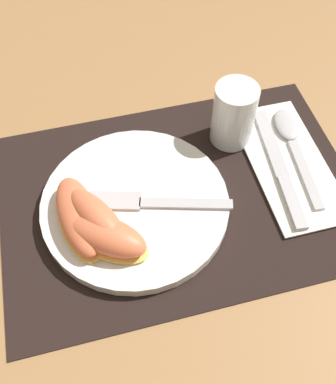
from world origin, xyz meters
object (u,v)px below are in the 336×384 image
object	(u,v)px
plate	(135,205)
citrus_wedge_2	(106,236)
fork	(147,203)
citrus_wedge_1	(97,219)
knife	(280,168)
spoon	(291,137)
juice_glass	(233,118)
citrus_wedge_0	(79,217)

from	to	relation	value
plate	citrus_wedge_2	bearing A→B (deg)	-131.50
fork	citrus_wedge_1	distance (m)	0.07
fork	knife	bearing A→B (deg)	5.08
fork	citrus_wedge_2	distance (m)	0.07
spoon	citrus_wedge_1	world-z (taller)	citrus_wedge_1
juice_glass	citrus_wedge_1	world-z (taller)	juice_glass
knife	fork	xyz separation A→B (m)	(-0.19, -0.02, 0.01)
fork	citrus_wedge_1	size ratio (longest dim) A/B	1.67
knife	citrus_wedge_0	world-z (taller)	citrus_wedge_0
plate	citrus_wedge_1	world-z (taller)	citrus_wedge_1
knife	citrus_wedge_2	world-z (taller)	citrus_wedge_2
citrus_wedge_2	fork	bearing A→B (deg)	35.97
plate	fork	world-z (taller)	fork
knife	spoon	bearing A→B (deg)	52.23
citrus_wedge_2	citrus_wedge_1	bearing A→B (deg)	105.15
plate	fork	xyz separation A→B (m)	(0.01, -0.01, 0.01)
spoon	citrus_wedge_0	distance (m)	0.33
plate	fork	distance (m)	0.02
spoon	fork	world-z (taller)	fork
juice_glass	fork	world-z (taller)	juice_glass
fork	citrus_wedge_1	world-z (taller)	citrus_wedge_1
spoon	citrus_wedge_1	bearing A→B (deg)	-164.27
citrus_wedge_1	citrus_wedge_2	distance (m)	0.03
citrus_wedge_2	juice_glass	bearing A→B (deg)	33.74
citrus_wedge_1	fork	bearing A→B (deg)	15.38
plate	citrus_wedge_0	world-z (taller)	citrus_wedge_0
citrus_wedge_0	citrus_wedge_1	distance (m)	0.02
fork	citrus_wedge_2	world-z (taller)	citrus_wedge_2
knife	fork	size ratio (longest dim) A/B	1.09
knife	spoon	size ratio (longest dim) A/B	1.15
juice_glass	spoon	xyz separation A→B (m)	(0.08, -0.03, -0.03)
citrus_wedge_0	citrus_wedge_1	world-z (taller)	citrus_wedge_1
knife	citrus_wedge_0	distance (m)	0.28
knife	citrus_wedge_1	world-z (taller)	citrus_wedge_1
citrus_wedge_0	fork	bearing A→B (deg)	4.05
citrus_wedge_0	citrus_wedge_2	xyz separation A→B (m)	(0.03, -0.04, 0.00)
plate	juice_glass	world-z (taller)	juice_glass
fork	citrus_wedge_1	xyz separation A→B (m)	(-0.07, -0.02, 0.02)
plate	spoon	world-z (taller)	plate
juice_glass	citrus_wedge_2	world-z (taller)	juice_glass
juice_glass	citrus_wedge_1	size ratio (longest dim) A/B	0.82
spoon	citrus_wedge_2	size ratio (longest dim) A/B	1.55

